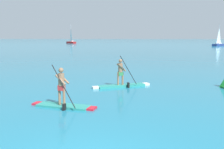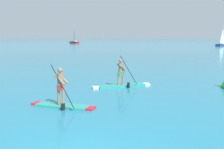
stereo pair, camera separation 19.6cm
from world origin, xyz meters
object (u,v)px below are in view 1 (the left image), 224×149
object	(u,v)px
paddleboarder_far_right	(122,81)
sailboat_left_horizon	(71,41)
sailboat_right_horizon	(219,43)
paddleboarder_mid_center	(63,98)

from	to	relation	value
paddleboarder_far_right	sailboat_left_horizon	distance (m)	87.16
paddleboarder_far_right	sailboat_right_horizon	distance (m)	68.16
paddleboarder_mid_center	paddleboarder_far_right	size ratio (longest dim) A/B	0.85
sailboat_left_horizon	sailboat_right_horizon	world-z (taller)	sailboat_left_horizon
paddleboarder_mid_center	sailboat_left_horizon	distance (m)	91.03
paddleboarder_mid_center	paddleboarder_far_right	distance (m)	5.12
sailboat_right_horizon	paddleboarder_mid_center	bearing A→B (deg)	20.30
paddleboarder_far_right	sailboat_right_horizon	size ratio (longest dim) A/B	0.55
paddleboarder_mid_center	sailboat_right_horizon	size ratio (longest dim) A/B	0.47
sailboat_left_horizon	paddleboarder_far_right	bearing A→B (deg)	-30.07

